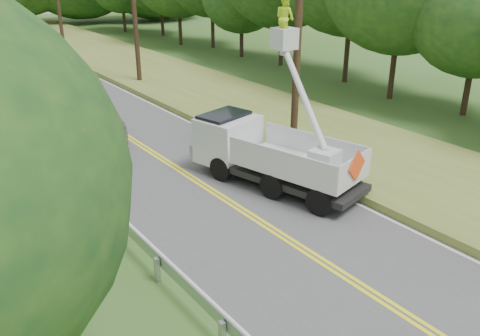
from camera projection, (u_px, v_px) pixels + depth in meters
ground at (383, 301)px, 12.46m from camera, size 140.00×140.00×0.00m
road at (136, 142)px, 22.88m from camera, size 7.20×96.00×0.03m
guardrail at (37, 144)px, 21.17m from camera, size 0.18×48.00×0.77m
utility_poles at (192, 9)px, 25.78m from camera, size 1.60×43.30×10.00m
tall_grass_verge at (260, 113)px, 26.67m from camera, size 7.00×96.00×0.30m
bucket_truck at (259, 140)px, 18.81m from camera, size 4.35×6.82×6.43m
suv_silver at (88, 119)px, 23.37m from camera, size 4.05×6.41×1.65m
suv_darkgrey at (22, 84)px, 29.40m from camera, size 4.13×6.58×1.78m
stop_sign_permanent at (8, 107)px, 23.35m from camera, size 0.44×0.11×2.09m
yard_sign at (359, 157)px, 20.01m from camera, size 0.45×0.05×0.65m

